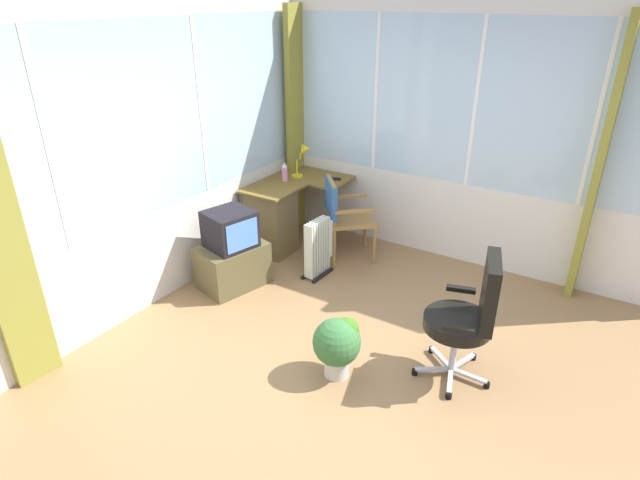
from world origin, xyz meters
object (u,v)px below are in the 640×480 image
desk (274,217)px  tv_on_stand (232,253)px  spray_bottle (285,172)px  potted_plant (338,343)px  office_chair (471,312)px  desk_lamp (304,155)px  space_heater (319,247)px  tv_remote (334,179)px  wooden_armchair (340,209)px

desk → tv_on_stand: size_ratio=1.42×
spray_bottle → potted_plant: 2.51m
desk → office_chair: 2.70m
office_chair → desk_lamp: bearing=58.0°
office_chair → potted_plant: office_chair is taller
space_heater → potted_plant: size_ratio=1.26×
office_chair → tv_on_stand: size_ratio=1.28×
desk_lamp → spray_bottle: desk_lamp is taller
tv_remote → office_chair: bearing=-141.7°
wooden_armchair → space_heater: 0.52m
spray_bottle → wooden_armchair: spray_bottle is taller
desk_lamp → potted_plant: 2.68m
tv_on_stand → spray_bottle: bearing=8.2°
spray_bottle → tv_on_stand: bearing=-171.8°
potted_plant → desk_lamp: bearing=39.0°
office_chair → tv_on_stand: 2.39m
desk → office_chair: (-0.98, -2.51, 0.18)m
desk_lamp → tv_remote: 0.44m
office_chair → tv_on_stand: (0.13, 2.38, -0.23)m
tv_remote → spray_bottle: size_ratio=0.69×
wooden_armchair → potted_plant: size_ratio=1.85×
desk → desk_lamp: size_ratio=3.02×
space_heater → office_chair: bearing=-113.4°
desk_lamp → wooden_armchair: (-0.31, -0.65, -0.42)m
desk_lamp → tv_on_stand: (-1.40, -0.07, -0.63)m
potted_plant → tv_remote: bearing=31.4°
tv_remote → office_chair: size_ratio=0.15×
desk → potted_plant: 2.24m
wooden_armchair → potted_plant: 1.99m
desk → tv_on_stand: (-0.86, -0.13, -0.04)m
desk_lamp → office_chair: bearing=-122.0°
desk → desk_lamp: bearing=-5.8°
wooden_armchair → office_chair: bearing=-124.2°
wooden_armchair → tv_on_stand: size_ratio=1.13×
space_heater → wooden_armchair: bearing=2.5°
tv_remote → office_chair: (-1.59, -2.09, -0.17)m
tv_remote → desk_lamp: bearing=84.3°
desk → office_chair: bearing=-111.4°
tv_remote → spray_bottle: 0.56m
tv_remote → office_chair: 2.63m
potted_plant → desk: bearing=49.0°
desk → office_chair: size_ratio=1.11×
wooden_armchair → space_heater: size_ratio=1.46×
office_chair → spray_bottle: bearing=63.6°
office_chair → potted_plant: bearing=120.7°
spray_bottle → potted_plant: bearing=-135.5°
spray_bottle → space_heater: spray_bottle is taller
space_heater → desk_lamp: bearing=41.5°
wooden_armchair → tv_on_stand: wooden_armchair is taller
desk_lamp → space_heater: desk_lamp is taller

